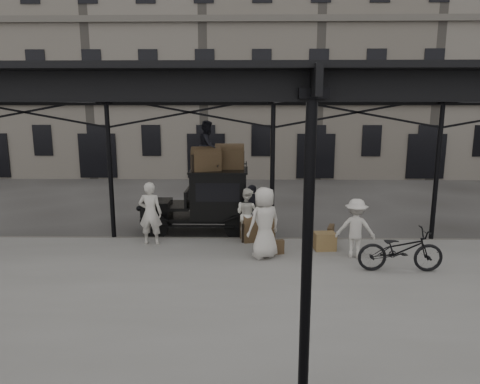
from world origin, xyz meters
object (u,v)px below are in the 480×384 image
Objects in this scene: steamer_trunk_roof_near at (206,160)px; steamer_trunk_platform at (257,229)px; taxi at (210,198)px; porter_left at (150,213)px; bicycle at (400,250)px; porter_official at (252,213)px.

steamer_trunk_platform is (1.66, -0.96, -2.00)m from steamer_trunk_roof_near.
porter_left is (-1.62, -1.70, -0.10)m from taxi.
taxi is 1.92× the size of porter_left.
steamer_trunk_roof_near is (-5.17, 3.47, 1.81)m from bicycle.
porter_left reaches higher than bicycle.
porter_left is 1.10× the size of porter_official.
steamer_trunk_roof_near is at bearing -108.07° from taxi.
steamer_trunk_roof_near is at bearing 134.94° from steamer_trunk_platform.
porter_left is at bearing -156.82° from steamer_trunk_roof_near.
porter_official is 2.31m from steamer_trunk_roof_near.
porter_left is at bearing 55.87° from porter_official.
taxi is 1.86m from porter_official.
steamer_trunk_roof_near is at bearing -133.70° from porter_left.
bicycle is at bearing 166.31° from porter_left.
taxi is at bearing 51.88° from steamer_trunk_roof_near.
porter_official is at bearing 164.34° from steamer_trunk_platform.
porter_left is at bearing 173.68° from steamer_trunk_platform.
taxi is at bearing 5.97° from porter_official.
taxi reaches higher than steamer_trunk_platform.
porter_left is 2.54m from steamer_trunk_roof_near.
steamer_trunk_roof_near is (-1.48, 0.95, 1.49)m from porter_official.
porter_left reaches higher than porter_official.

